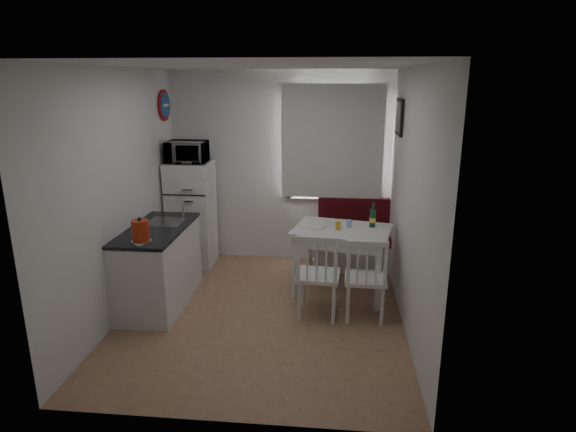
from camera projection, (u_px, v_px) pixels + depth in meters
name	position (u px, v px, depth m)	size (l,w,h in m)	color
floor	(263.00, 313.00, 5.28)	(3.00, 3.50, 0.02)	#8F674C
ceiling	(259.00, 65.00, 4.56)	(3.00, 3.50, 0.02)	white
wall_back	(281.00, 168.00, 6.60)	(3.00, 0.02, 2.60)	white
wall_front	(222.00, 260.00, 3.25)	(3.00, 0.02, 2.60)	white
wall_left	(120.00, 195.00, 5.06)	(0.02, 3.50, 2.60)	white
wall_right	(410.00, 202.00, 4.78)	(0.02, 3.50, 2.60)	white
window	(332.00, 145.00, 6.41)	(1.22, 0.06, 1.47)	white
curtain	(332.00, 142.00, 6.33)	(1.35, 0.02, 1.50)	white
kitchen_counter	(159.00, 265.00, 5.42)	(0.62, 1.32, 1.16)	white
wall_sign	(165.00, 105.00, 6.21)	(0.40, 0.40, 0.03)	#194896
picture_frame	(399.00, 117.00, 5.63)	(0.04, 0.52, 0.42)	black
bench	(363.00, 245.00, 6.53)	(1.29, 0.50, 0.92)	white
dining_table	(342.00, 236.00, 5.58)	(1.22, 0.97, 0.81)	white
chair_left	(318.00, 267.00, 5.00)	(0.47, 0.45, 0.51)	white
chair_right	(366.00, 271.00, 4.96)	(0.44, 0.42, 0.50)	white
fridge	(192.00, 214.00, 6.53)	(0.57, 0.57, 1.42)	white
microwave	(187.00, 152.00, 6.25)	(0.51, 0.35, 0.28)	white
kettle	(141.00, 231.00, 4.74)	(0.20, 0.20, 0.26)	#B32C0E
wine_bottle	(373.00, 215.00, 5.58)	(0.07, 0.07, 0.29)	#154428
drinking_glass_orange	(338.00, 225.00, 5.50)	(0.06, 0.06, 0.10)	gold
drinking_glass_blue	(349.00, 224.00, 5.58)	(0.05, 0.05, 0.09)	#91B4F6
plate	(316.00, 227.00, 5.60)	(0.22, 0.22, 0.02)	white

